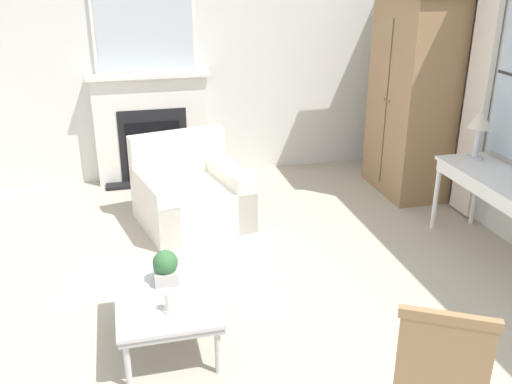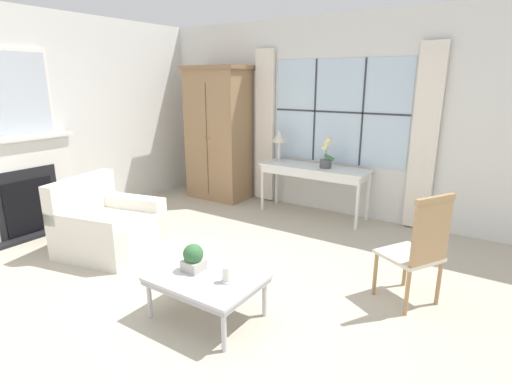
{
  "view_description": "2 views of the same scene",
  "coord_description": "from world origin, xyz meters",
  "px_view_note": "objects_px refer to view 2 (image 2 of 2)",
  "views": [
    {
      "loc": [
        3.51,
        -0.39,
        2.43
      ],
      "look_at": [
        -0.04,
        0.48,
        0.93
      ],
      "focal_mm": 40.0,
      "sensor_mm": 36.0,
      "label": 1
    },
    {
      "loc": [
        2.22,
        -2.44,
        1.93
      ],
      "look_at": [
        0.27,
        0.49,
        0.94
      ],
      "focal_mm": 28.0,
      "sensor_mm": 36.0,
      "label": 2
    }
  ],
  "objects_px": {
    "coffee_table": "(207,281)",
    "side_chair_wooden": "(420,246)",
    "potted_plant_small": "(193,258)",
    "armchair_upholstered": "(108,228)",
    "console_table": "(314,172)",
    "pillar_candle": "(226,275)",
    "fireplace": "(21,177)",
    "table_lamp": "(279,139)",
    "armoire": "(218,134)",
    "potted_orchid": "(326,156)"
  },
  "relations": [
    {
      "from": "side_chair_wooden",
      "to": "coffee_table",
      "type": "relative_size",
      "value": 1.16
    },
    {
      "from": "armchair_upholstered",
      "to": "pillar_candle",
      "type": "height_order",
      "value": "armchair_upholstered"
    },
    {
      "from": "armoire",
      "to": "potted_plant_small",
      "type": "bearing_deg",
      "value": -54.8
    },
    {
      "from": "potted_orchid",
      "to": "pillar_candle",
      "type": "bearing_deg",
      "value": -81.08
    },
    {
      "from": "armoire",
      "to": "side_chair_wooden",
      "type": "xyz_separation_m",
      "value": [
        3.56,
        -1.71,
        -0.51
      ]
    },
    {
      "from": "console_table",
      "to": "side_chair_wooden",
      "type": "bearing_deg",
      "value": -43.41
    },
    {
      "from": "pillar_candle",
      "to": "armoire",
      "type": "bearing_deg",
      "value": 129.62
    },
    {
      "from": "potted_orchid",
      "to": "side_chair_wooden",
      "type": "relative_size",
      "value": 0.43
    },
    {
      "from": "potted_plant_small",
      "to": "fireplace",
      "type": "bearing_deg",
      "value": 177.33
    },
    {
      "from": "fireplace",
      "to": "armchair_upholstered",
      "type": "relative_size",
      "value": 2.01
    },
    {
      "from": "armoire",
      "to": "console_table",
      "type": "relative_size",
      "value": 1.36
    },
    {
      "from": "pillar_candle",
      "to": "coffee_table",
      "type": "bearing_deg",
      "value": -176.01
    },
    {
      "from": "armchair_upholstered",
      "to": "side_chair_wooden",
      "type": "height_order",
      "value": "side_chair_wooden"
    },
    {
      "from": "pillar_candle",
      "to": "side_chair_wooden",
      "type": "bearing_deg",
      "value": 43.48
    },
    {
      "from": "table_lamp",
      "to": "pillar_candle",
      "type": "bearing_deg",
      "value": -66.95
    },
    {
      "from": "fireplace",
      "to": "potted_orchid",
      "type": "relative_size",
      "value": 5.23
    },
    {
      "from": "armchair_upholstered",
      "to": "pillar_candle",
      "type": "xyz_separation_m",
      "value": [
        2.06,
        -0.41,
        0.16
      ]
    },
    {
      "from": "coffee_table",
      "to": "potted_plant_small",
      "type": "relative_size",
      "value": 3.77
    },
    {
      "from": "armoire",
      "to": "potted_plant_small",
      "type": "xyz_separation_m",
      "value": [
        2.0,
        -2.84,
        -0.59
      ]
    },
    {
      "from": "potted_plant_small",
      "to": "pillar_candle",
      "type": "height_order",
      "value": "potted_plant_small"
    },
    {
      "from": "armoire",
      "to": "armchair_upholstered",
      "type": "relative_size",
      "value": 1.87
    },
    {
      "from": "console_table",
      "to": "table_lamp",
      "type": "bearing_deg",
      "value": 175.49
    },
    {
      "from": "table_lamp",
      "to": "pillar_candle",
      "type": "relative_size",
      "value": 3.21
    },
    {
      "from": "console_table",
      "to": "potted_plant_small",
      "type": "xyz_separation_m",
      "value": [
        0.27,
        -2.87,
        -0.16
      ]
    },
    {
      "from": "fireplace",
      "to": "armoire",
      "type": "xyz_separation_m",
      "value": [
        0.98,
        2.7,
        0.32
      ]
    },
    {
      "from": "pillar_candle",
      "to": "fireplace",
      "type": "bearing_deg",
      "value": 177.45
    },
    {
      "from": "coffee_table",
      "to": "console_table",
      "type": "bearing_deg",
      "value": 98.48
    },
    {
      "from": "potted_plant_small",
      "to": "pillar_candle",
      "type": "xyz_separation_m",
      "value": [
        0.36,
        -0.01,
        -0.05
      ]
    },
    {
      "from": "table_lamp",
      "to": "pillar_candle",
      "type": "distance_m",
      "value": 3.24
    },
    {
      "from": "side_chair_wooden",
      "to": "fireplace",
      "type": "bearing_deg",
      "value": -167.69
    },
    {
      "from": "console_table",
      "to": "coffee_table",
      "type": "xyz_separation_m",
      "value": [
        0.43,
        -2.89,
        -0.32
      ]
    },
    {
      "from": "armchair_upholstered",
      "to": "pillar_candle",
      "type": "distance_m",
      "value": 2.11
    },
    {
      "from": "table_lamp",
      "to": "fireplace",
      "type": "bearing_deg",
      "value": -127.11
    },
    {
      "from": "armoire",
      "to": "side_chair_wooden",
      "type": "distance_m",
      "value": 3.99
    },
    {
      "from": "side_chair_wooden",
      "to": "pillar_candle",
      "type": "relative_size",
      "value": 7.14
    },
    {
      "from": "armchair_upholstered",
      "to": "console_table",
      "type": "bearing_deg",
      "value": 59.92
    },
    {
      "from": "side_chair_wooden",
      "to": "pillar_candle",
      "type": "bearing_deg",
      "value": -136.52
    },
    {
      "from": "armoire",
      "to": "coffee_table",
      "type": "distance_m",
      "value": 3.67
    },
    {
      "from": "fireplace",
      "to": "pillar_candle",
      "type": "relative_size",
      "value": 15.93
    },
    {
      "from": "coffee_table",
      "to": "pillar_candle",
      "type": "xyz_separation_m",
      "value": [
        0.2,
        0.01,
        0.1
      ]
    },
    {
      "from": "potted_plant_small",
      "to": "armchair_upholstered",
      "type": "bearing_deg",
      "value": 166.9
    },
    {
      "from": "side_chair_wooden",
      "to": "coffee_table",
      "type": "xyz_separation_m",
      "value": [
        -1.4,
        -1.16,
        -0.23
      ]
    },
    {
      "from": "table_lamp",
      "to": "armoire",
      "type": "bearing_deg",
      "value": -176.22
    },
    {
      "from": "armoire",
      "to": "potted_orchid",
      "type": "distance_m",
      "value": 1.92
    },
    {
      "from": "armoire",
      "to": "table_lamp",
      "type": "relative_size",
      "value": 4.64
    },
    {
      "from": "potted_plant_small",
      "to": "armoire",
      "type": "bearing_deg",
      "value": 125.2
    },
    {
      "from": "table_lamp",
      "to": "potted_orchid",
      "type": "distance_m",
      "value": 0.81
    },
    {
      "from": "coffee_table",
      "to": "side_chair_wooden",
      "type": "bearing_deg",
      "value": 39.48
    },
    {
      "from": "table_lamp",
      "to": "pillar_candle",
      "type": "xyz_separation_m",
      "value": [
        1.24,
        -2.92,
        -0.64
      ]
    },
    {
      "from": "side_chair_wooden",
      "to": "coffee_table",
      "type": "height_order",
      "value": "side_chair_wooden"
    }
  ]
}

